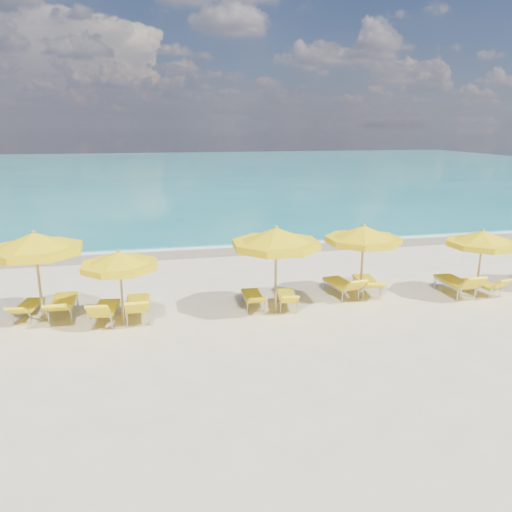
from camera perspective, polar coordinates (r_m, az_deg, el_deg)
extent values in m
plane|color=beige|center=(15.23, 1.22, -5.78)|extent=(120.00, 120.00, 0.00)
cube|color=#167D7F|center=(62.18, -9.36, 9.60)|extent=(120.00, 80.00, 0.30)
cube|color=tan|center=(22.17, -3.27, 0.78)|extent=(120.00, 2.60, 0.01)
cube|color=white|center=(22.94, -3.59, 1.25)|extent=(120.00, 1.20, 0.03)
cube|color=white|center=(31.43, -17.04, 4.30)|extent=(14.00, 0.36, 0.05)
cube|color=white|center=(39.89, 4.33, 6.99)|extent=(18.00, 0.30, 0.05)
cylinder|color=tan|center=(15.01, -23.57, -2.34)|extent=(0.08, 0.08, 2.49)
cone|color=yellow|center=(14.76, -23.98, 1.54)|extent=(3.26, 3.26, 0.50)
cylinder|color=yellow|center=(14.82, -23.89, 0.62)|extent=(3.29, 3.29, 0.20)
sphere|color=tan|center=(14.71, -24.09, 2.50)|extent=(0.11, 0.11, 0.11)
cylinder|color=tan|center=(14.03, -15.11, -3.68)|extent=(0.06, 0.06, 2.05)
cone|color=yellow|center=(13.79, -15.35, -0.28)|extent=(2.75, 2.75, 0.41)
cylinder|color=yellow|center=(13.84, -15.30, -1.08)|extent=(2.77, 2.77, 0.16)
sphere|color=tan|center=(13.74, -15.41, 0.57)|extent=(0.09, 0.09, 0.09)
cylinder|color=tan|center=(14.36, 2.26, -1.81)|extent=(0.08, 0.08, 2.50)
cone|color=yellow|center=(14.10, 2.30, 2.29)|extent=(3.28, 3.28, 0.50)
cylinder|color=yellow|center=(14.15, 2.29, 1.32)|extent=(3.31, 3.31, 0.20)
sphere|color=tan|center=(14.05, 2.32, 3.30)|extent=(0.11, 0.11, 0.11)
cylinder|color=tan|center=(15.95, 12.01, -0.80)|extent=(0.07, 0.07, 2.31)
cone|color=yellow|center=(15.72, 12.20, 2.61)|extent=(3.05, 3.05, 0.46)
cylinder|color=yellow|center=(15.77, 12.16, 1.80)|extent=(3.08, 3.08, 0.18)
sphere|color=tan|center=(15.68, 12.25, 3.45)|extent=(0.10, 0.10, 0.10)
cylinder|color=tan|center=(17.23, 24.17, -0.93)|extent=(0.07, 0.07, 2.13)
cone|color=yellow|center=(17.03, 24.48, 1.97)|extent=(2.75, 2.75, 0.43)
cylinder|color=yellow|center=(17.07, 24.41, 1.29)|extent=(2.78, 2.78, 0.17)
sphere|color=tan|center=(16.99, 24.56, 2.69)|extent=(0.09, 0.09, 0.09)
cube|color=yellow|center=(15.78, -24.49, -5.13)|extent=(0.69, 1.22, 0.07)
cube|color=yellow|center=(15.03, -25.62, -5.63)|extent=(0.59, 0.58, 0.34)
cube|color=yellow|center=(15.51, -21.16, -4.80)|extent=(0.65, 1.44, 0.09)
cube|color=yellow|center=(14.52, -21.82, -5.50)|extent=(0.64, 0.64, 0.39)
cube|color=yellow|center=(14.66, -16.79, -5.69)|extent=(0.75, 1.37, 0.08)
cube|color=yellow|center=(13.79, -17.56, -6.06)|extent=(0.64, 0.56, 0.50)
cube|color=yellow|center=(14.70, -13.33, -5.24)|extent=(0.64, 1.43, 0.09)
cube|color=yellow|center=(13.71, -13.41, -5.75)|extent=(0.64, 0.57, 0.50)
cube|color=yellow|center=(15.14, -0.42, -4.52)|extent=(0.58, 1.21, 0.07)
cube|color=yellow|center=(14.32, 0.13, -5.08)|extent=(0.55, 0.55, 0.33)
cube|color=yellow|center=(15.18, 3.53, -4.53)|extent=(0.70, 1.22, 0.07)
cube|color=yellow|center=(14.38, 3.88, -4.97)|extent=(0.59, 0.56, 0.37)
cube|color=yellow|center=(16.35, 9.60, -3.08)|extent=(0.76, 1.42, 0.08)
cube|color=yellow|center=(15.53, 11.26, -3.32)|extent=(0.67, 0.61, 0.47)
cube|color=yellow|center=(16.80, 12.45, -2.77)|extent=(0.78, 1.39, 0.08)
cube|color=yellow|center=(15.91, 13.39, -3.28)|extent=(0.67, 0.68, 0.35)
cube|color=yellow|center=(17.47, 21.68, -2.70)|extent=(0.68, 1.46, 0.09)
cube|color=yellow|center=(16.64, 23.50, -2.86)|extent=(0.66, 0.56, 0.53)
cube|color=yellow|center=(17.92, 24.32, -2.83)|extent=(0.71, 1.22, 0.07)
cube|color=yellow|center=(17.39, 26.21, -2.90)|extent=(0.58, 0.52, 0.42)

